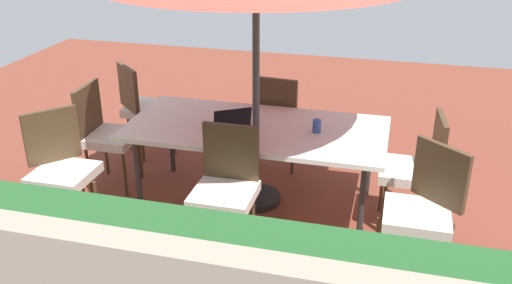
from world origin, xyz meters
The scene contains 11 objects.
ground_plane centered at (0.00, 0.00, -0.01)m, with size 10.00×10.00×0.02m, color brown.
dining_table centered at (0.00, 0.00, 0.69)m, with size 2.22×1.05×0.73m.
chair_northeast centered at (1.44, 0.76, 0.55)m, with size 0.59×0.58×0.98m.
chair_south centered at (-0.04, -0.74, 0.55)m, with size 0.47×0.48×0.98m.
chair_north centered at (0.04, 0.73, 0.55)m, with size 0.46×0.46×0.98m.
chair_east centered at (1.43, 0.03, 0.55)m, with size 0.47×0.46×0.98m.
chair_northwest centered at (-1.40, 0.69, 0.55)m, with size 0.58×0.58×0.98m.
chair_southeast centered at (1.39, -0.70, 0.55)m, with size 0.59×0.59×0.98m.
chair_west centered at (-1.36, 0.04, 0.55)m, with size 0.48×0.47×0.98m.
laptop centered at (0.19, 0.12, 0.78)m, with size 0.40×0.38×0.21m.
cup centered at (-0.52, -0.01, 0.79)m, with size 0.07×0.07×0.11m, color #334C99.
Camera 1 is at (-1.12, 4.29, 2.58)m, focal length 39.34 mm.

